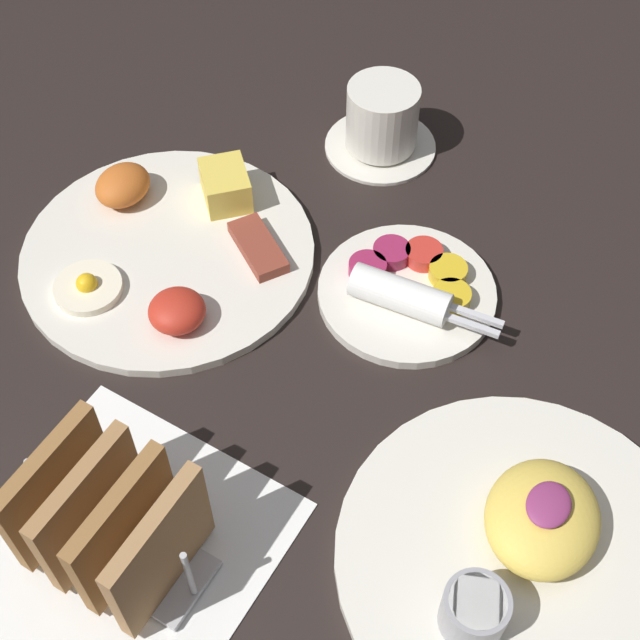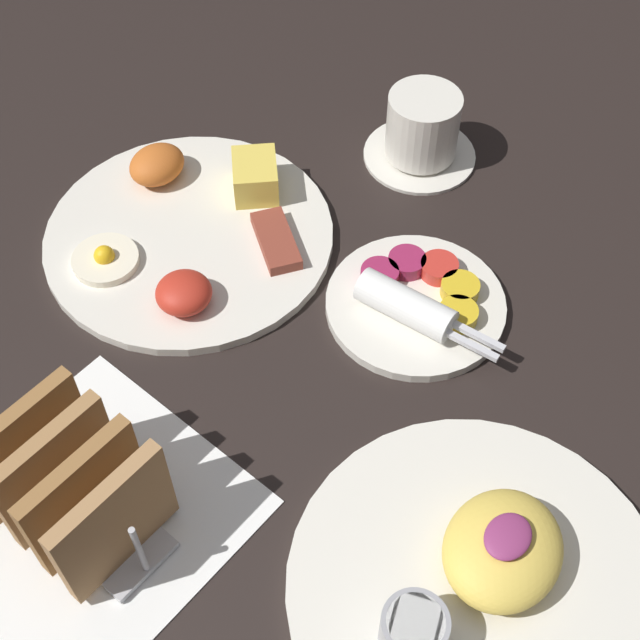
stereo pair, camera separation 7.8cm
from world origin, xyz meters
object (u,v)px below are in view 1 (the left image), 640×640
object	(u,v)px
toast_rack	(109,522)
coffee_cup	(382,122)
plate_breakfast	(169,246)
plate_condiments	(408,289)
plate_foreground	(525,552)

from	to	relation	value
toast_rack	coffee_cup	xyz separation A→B (m)	(0.51, 0.05, -0.02)
plate_breakfast	toast_rack	bearing A→B (deg)	-150.31
toast_rack	plate_condiments	bearing A→B (deg)	-12.17
plate_condiments	toast_rack	distance (m)	0.35
plate_foreground	plate_condiments	bearing A→B (deg)	46.42
coffee_cup	toast_rack	bearing A→B (deg)	-174.56
coffee_cup	plate_condiments	bearing A→B (deg)	-144.65
plate_breakfast	coffee_cup	distance (m)	0.26
plate_breakfast	plate_foreground	xyz separation A→B (m)	(-0.11, -0.42, 0.00)
plate_foreground	toast_rack	size ratio (longest dim) A/B	1.94
plate_condiments	coffee_cup	xyz separation A→B (m)	(0.17, 0.12, 0.02)
plate_breakfast	plate_condiments	size ratio (longest dim) A/B	1.56
toast_rack	plate_foreground	bearing A→B (deg)	-60.53
plate_condiments	toast_rack	bearing A→B (deg)	167.83
plate_condiments	plate_breakfast	bearing A→B (deg)	107.52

